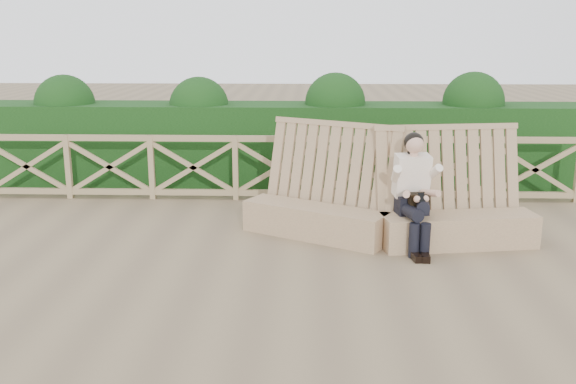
{
  "coord_description": "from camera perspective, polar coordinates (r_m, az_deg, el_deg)",
  "views": [
    {
      "loc": [
        0.53,
        -7.07,
        2.74
      ],
      "look_at": [
        0.28,
        0.4,
        0.9
      ],
      "focal_mm": 40.0,
      "sensor_mm": 36.0,
      "label": 1
    }
  ],
  "objects": [
    {
      "name": "woman",
      "position": [
        8.47,
        11.14,
        0.28
      ],
      "size": [
        0.49,
        0.98,
        1.52
      ],
      "rotation": [
        0.0,
        0.0,
        0.16
      ],
      "color": "black",
      "rests_on": "ground"
    },
    {
      "name": "hedge",
      "position": [
        11.95,
        -0.67,
        4.24
      ],
      "size": [
        12.0,
        1.2,
        1.5
      ],
      "primitive_type": "cube",
      "color": "black",
      "rests_on": "ground"
    },
    {
      "name": "bench",
      "position": [
        8.82,
        8.68,
        -1.75
      ],
      "size": [
        3.96,
        1.67,
        1.57
      ],
      "rotation": [
        0.0,
        0.0,
        -0.2
      ],
      "color": "#896B4E",
      "rests_on": "ground"
    },
    {
      "name": "guardrail",
      "position": [
        10.8,
        -0.95,
        2.16
      ],
      "size": [
        10.1,
        0.09,
        1.1
      ],
      "color": "#88734F",
      "rests_on": "ground"
    },
    {
      "name": "ground",
      "position": [
        7.6,
        -2.23,
        -7.31
      ],
      "size": [
        60.0,
        60.0,
        0.0
      ],
      "primitive_type": "plane",
      "color": "brown",
      "rests_on": "ground"
    }
  ]
}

